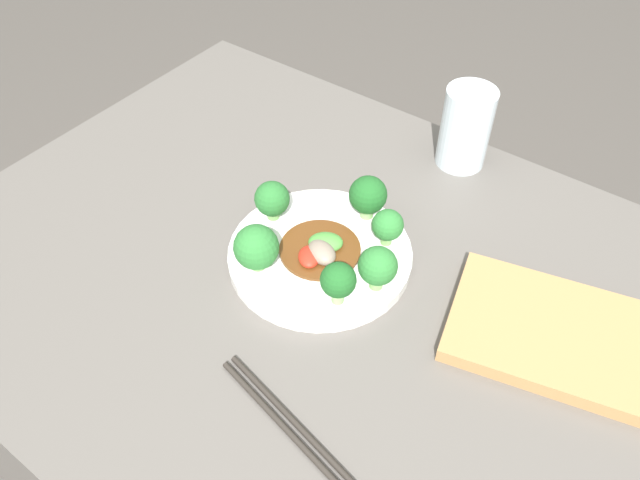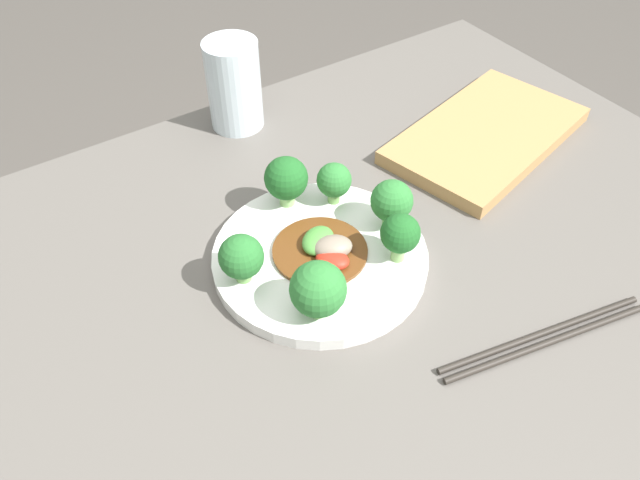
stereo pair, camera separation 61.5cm
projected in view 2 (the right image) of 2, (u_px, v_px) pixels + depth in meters
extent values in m
cube|color=#5B5651|center=(342.00, 426.00, 0.98)|extent=(1.07, 0.78, 0.74)
cylinder|color=white|center=(320.00, 257.00, 0.71)|extent=(0.25, 0.25, 0.02)
cylinder|color=#7AAD5B|center=(334.00, 196.00, 0.76)|extent=(0.01, 0.01, 0.02)
sphere|color=#2D7533|center=(334.00, 180.00, 0.75)|extent=(0.04, 0.04, 0.04)
cylinder|color=#7AAD5B|center=(390.00, 219.00, 0.73)|extent=(0.02, 0.02, 0.02)
sphere|color=#2D7533|center=(392.00, 201.00, 0.71)|extent=(0.05, 0.05, 0.05)
cylinder|color=#89B76B|center=(398.00, 251.00, 0.69)|extent=(0.02, 0.02, 0.02)
sphere|color=#1E5B23|center=(400.00, 233.00, 0.67)|extent=(0.04, 0.04, 0.04)
cylinder|color=#89B76B|center=(287.00, 197.00, 0.76)|extent=(0.02, 0.02, 0.02)
sphere|color=#1E5B23|center=(286.00, 178.00, 0.74)|extent=(0.05, 0.05, 0.05)
cylinder|color=#70A356|center=(318.00, 308.00, 0.64)|extent=(0.02, 0.02, 0.01)
sphere|color=#2D7533|center=(318.00, 289.00, 0.62)|extent=(0.06, 0.06, 0.06)
cylinder|color=#70A356|center=(243.00, 274.00, 0.68)|extent=(0.02, 0.02, 0.01)
sphere|color=#286B2D|center=(241.00, 257.00, 0.66)|extent=(0.05, 0.05, 0.05)
cylinder|color=#5B3314|center=(320.00, 251.00, 0.71)|extent=(0.11, 0.11, 0.00)
ellipsoid|color=#4C933D|center=(318.00, 241.00, 0.71)|extent=(0.06, 0.06, 0.02)
ellipsoid|color=gray|center=(332.00, 247.00, 0.70)|extent=(0.05, 0.05, 0.02)
ellipsoid|color=red|center=(332.00, 259.00, 0.69)|extent=(0.05, 0.05, 0.02)
cylinder|color=silver|center=(234.00, 85.00, 0.87)|extent=(0.08, 0.08, 0.13)
cylinder|color=#2D2823|center=(548.00, 343.00, 0.64)|extent=(0.24, 0.06, 0.01)
cylinder|color=#2D2823|center=(541.00, 334.00, 0.64)|extent=(0.24, 0.06, 0.01)
cube|color=#AD7F4C|center=(486.00, 135.00, 0.88)|extent=(0.32, 0.23, 0.02)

